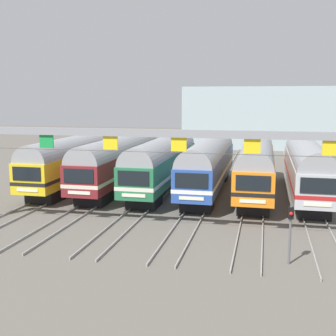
# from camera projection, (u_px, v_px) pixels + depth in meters

# --- Properties ---
(ground_plane) EXTENTS (160.00, 160.00, 0.00)m
(ground_plane) POSITION_uv_depth(u_px,v_px,m) (185.00, 191.00, 39.43)
(ground_plane) COLOR #5B564F
(track_bed) EXTENTS (22.03, 70.00, 0.15)m
(track_bed) POSITION_uv_depth(u_px,v_px,m) (209.00, 163.00, 55.80)
(track_bed) COLOR gray
(track_bed) RESTS_ON ground
(commuter_train_yellow) EXTENTS (2.88, 18.06, 5.05)m
(commuter_train_yellow) POSITION_uv_depth(u_px,v_px,m) (77.00, 158.00, 41.20)
(commuter_train_yellow) COLOR gold
(commuter_train_yellow) RESTS_ON ground
(commuter_train_maroon) EXTENTS (2.88, 18.06, 5.05)m
(commuter_train_maroon) POSITION_uv_depth(u_px,v_px,m) (119.00, 159.00, 40.32)
(commuter_train_maroon) COLOR maroon
(commuter_train_maroon) RESTS_ON ground
(commuter_train_green) EXTENTS (2.88, 18.06, 5.05)m
(commuter_train_green) POSITION_uv_depth(u_px,v_px,m) (163.00, 161.00, 39.44)
(commuter_train_green) COLOR #236B42
(commuter_train_green) RESTS_ON ground
(commuter_train_blue) EXTENTS (2.88, 18.06, 5.05)m
(commuter_train_blue) POSITION_uv_depth(u_px,v_px,m) (209.00, 162.00, 38.56)
(commuter_train_blue) COLOR #284C9E
(commuter_train_blue) RESTS_ON ground
(commuter_train_orange) EXTENTS (2.88, 18.06, 4.77)m
(commuter_train_orange) POSITION_uv_depth(u_px,v_px,m) (256.00, 164.00, 37.68)
(commuter_train_orange) COLOR orange
(commuter_train_orange) RESTS_ON ground
(commuter_train_stainless) EXTENTS (2.88, 18.06, 4.77)m
(commuter_train_stainless) POSITION_uv_depth(u_px,v_px,m) (307.00, 165.00, 36.80)
(commuter_train_stainless) COLOR #B2B5BA
(commuter_train_stainless) RESTS_ON ground
(catenary_gantry) EXTENTS (25.77, 0.44, 6.97)m
(catenary_gantry) POSITION_uv_depth(u_px,v_px,m) (144.00, 148.00, 25.57)
(catenary_gantry) COLOR gray
(catenary_gantry) RESTS_ON ground
(yard_signal_mast) EXTENTS (0.28, 0.35, 2.99)m
(yard_signal_mast) POSITION_uv_depth(u_px,v_px,m) (290.00, 224.00, 21.84)
(yard_signal_mast) COLOR #59595E
(yard_signal_mast) RESTS_ON ground
(maintenance_building) EXTENTS (24.07, 10.00, 9.95)m
(maintenance_building) POSITION_uv_depth(u_px,v_px,m) (258.00, 117.00, 73.48)
(maintenance_building) COLOR #9EB2B7
(maintenance_building) RESTS_ON ground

